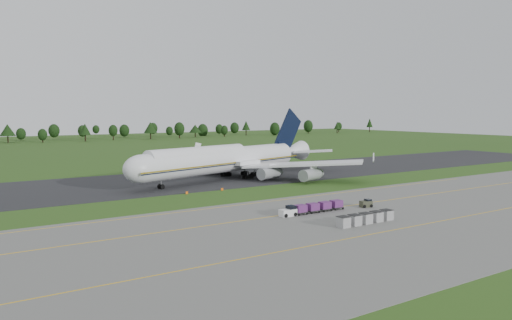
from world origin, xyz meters
TOP-DOWN VIEW (x-y plane):
  - ground at (0.00, 0.00)m, footprint 600.00×600.00m
  - apron at (0.00, -34.00)m, footprint 300.00×52.00m
  - taxiway at (0.00, 28.00)m, footprint 300.00×40.00m
  - apron_markings at (0.00, -26.98)m, footprint 300.00×30.20m
  - tree_line at (-10.41, 219.42)m, footprint 523.49×20.57m
  - aircraft at (8.35, 23.09)m, footprint 66.65×62.54m
  - baggage_train at (-0.98, -23.31)m, footprint 13.61×1.74m
  - utility_cart at (10.91, -24.83)m, footprint 2.37×1.67m
  - uld_row at (0.93, -34.56)m, footprint 11.33×1.73m
  - edge_markers at (-6.19, 7.17)m, footprint 9.27×0.30m

SIDE VIEW (x-z plane):
  - ground at x=0.00m, z-range 0.00..0.00m
  - apron at x=0.00m, z-range 0.00..0.06m
  - taxiway at x=0.00m, z-range 0.00..0.08m
  - apron_markings at x=0.00m, z-range 0.06..0.07m
  - edge_markers at x=-6.19m, z-range -0.03..0.57m
  - utility_cart at x=10.91m, z-range 0.05..1.24m
  - uld_row at x=0.93m, z-range 0.06..1.78m
  - baggage_train at x=-0.98m, z-range 0.11..1.78m
  - aircraft at x=8.35m, z-range -4.03..14.75m
  - tree_line at x=-10.41m, z-range 0.38..12.21m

